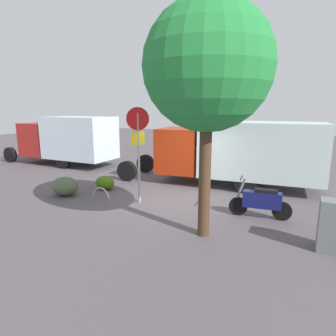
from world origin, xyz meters
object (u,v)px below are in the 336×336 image
Objects in this scene: street_tree at (208,67)px; utility_cabinet at (334,226)px; box_truck_far at (66,138)px; bike_rack_hoop at (101,199)px; box_truck_near at (235,150)px; motorcycle at (261,201)px; stop_sign at (138,140)px.

street_tree is 4.70× the size of utility_cabinet.
box_truck_far is 11.90m from street_tree.
box_truck_far is 5.79× the size of utility_cabinet.
street_tree is 6.70× the size of bike_rack_hoop.
box_truck_far is at bearing -6.81° from box_truck_near.
bike_rack_hoop is at bearing 0.65° from motorcycle.
stop_sign reaches higher than utility_cabinet.
stop_sign is at bearing 150.71° from box_truck_far.
stop_sign is 6.09m from utility_cabinet.
motorcycle is 4.35m from stop_sign.
stop_sign is at bearing -10.42° from utility_cabinet.
street_tree reaches higher than motorcycle.
motorcycle is at bearing 111.24° from box_truck_near.
stop_sign reaches higher than box_truck_near.
street_tree is (-0.43, 5.18, 2.62)m from box_truck_near.
motorcycle is at bearing -174.81° from stop_sign.
motorcycle reaches higher than bike_rack_hoop.
box_truck_near is 5.73m from bike_rack_hoop.
stop_sign is at bearing -170.09° from bike_rack_hoop.
box_truck_near is 5.81m from street_tree.
stop_sign reaches higher than box_truck_far.
stop_sign is at bearing 52.12° from box_truck_near.
street_tree is 6.12m from bike_rack_hoop.
street_tree is (1.16, 1.88, 3.62)m from motorcycle.
bike_rack_hoop is (1.47, 0.26, -2.17)m from stop_sign.
utility_cabinet is at bearing 173.64° from bike_rack_hoop.
bike_rack_hoop is at bearing -16.20° from street_tree.
utility_cabinet is at bearing 121.06° from box_truck_near.
street_tree is at bearing 163.80° from bike_rack_hoop.
box_truck_far reaches higher than box_truck_near.
box_truck_near is 2.63× the size of stop_sign.
box_truck_far is at bearing -28.78° from street_tree.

